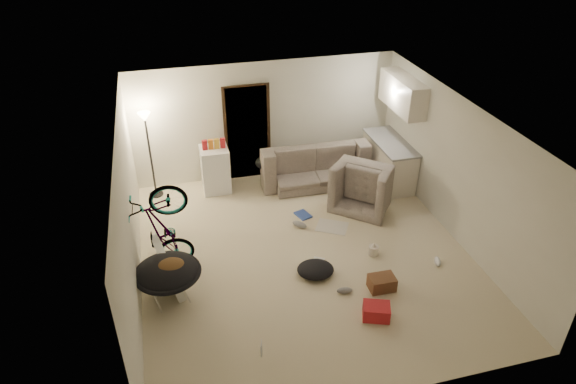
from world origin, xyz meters
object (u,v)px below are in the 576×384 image
object	(u,v)px
armchair	(367,187)
floor_lamp	(148,137)
tv_box	(168,267)
drink_case_b	(376,311)
bicycle	(166,247)
kitchen_counter	(389,162)
mini_fridge	(215,169)
juicer	(374,250)
saucer_chair	(168,277)
sofa	(312,166)
drink_case_a	(382,283)

from	to	relation	value
armchair	floor_lamp	bearing A→B (deg)	22.73
tv_box	drink_case_b	xyz separation A→B (m)	(2.90, -1.53, -0.22)
armchair	bicycle	xyz separation A→B (m)	(-3.96, -1.12, 0.09)
kitchen_counter	mini_fridge	xyz separation A→B (m)	(-3.59, 0.55, 0.03)
drink_case_b	juicer	xyz separation A→B (m)	(0.55, 1.40, -0.01)
bicycle	juicer	size ratio (longest dim) A/B	6.96
kitchen_counter	saucer_chair	size ratio (longest dim) A/B	1.49
floor_lamp	drink_case_b	size ratio (longest dim) A/B	4.62
saucer_chair	tv_box	xyz separation A→B (m)	(0.00, 0.36, -0.09)
drink_case_b	juicer	bearing A→B (deg)	89.20
sofa	tv_box	bearing A→B (deg)	41.22
sofa	drink_case_b	bearing A→B (deg)	87.70
mini_fridge	tv_box	size ratio (longest dim) A/B	0.93
sofa	mini_fridge	size ratio (longest dim) A/B	2.40
mini_fridge	armchair	bearing A→B (deg)	-23.19
mini_fridge	juicer	bearing A→B (deg)	-50.42
floor_lamp	juicer	bearing A→B (deg)	-39.90
saucer_chair	drink_case_b	xyz separation A→B (m)	(2.90, -1.17, -0.31)
sofa	bicycle	size ratio (longest dim) A/B	1.32
tv_box	juicer	distance (m)	3.46
floor_lamp	saucer_chair	size ratio (longest dim) A/B	1.80
bicycle	saucer_chair	xyz separation A→B (m)	(0.00, -0.72, -0.03)
floor_lamp	bicycle	world-z (taller)	floor_lamp
mini_fridge	saucer_chair	bearing A→B (deg)	-109.48
kitchen_counter	drink_case_b	xyz separation A→B (m)	(-1.83, -3.71, -0.33)
armchair	kitchen_counter	bearing A→B (deg)	-96.80
armchair	drink_case_b	bearing A→B (deg)	111.79
saucer_chair	tv_box	size ratio (longest dim) A/B	0.99
floor_lamp	saucer_chair	distance (m)	3.31
kitchen_counter	juicer	distance (m)	2.67
kitchen_counter	armchair	distance (m)	1.05
bicycle	tv_box	distance (m)	0.39
floor_lamp	drink_case_b	xyz separation A→B (m)	(3.00, -4.36, -1.19)
mini_fridge	tv_box	world-z (taller)	mini_fridge
sofa	saucer_chair	size ratio (longest dim) A/B	2.26
saucer_chair	drink_case_b	world-z (taller)	saucer_chair
sofa	tv_box	world-z (taller)	tv_box
kitchen_counter	drink_case_a	size ratio (longest dim) A/B	3.72
sofa	mini_fridge	distance (m)	2.06
bicycle	tv_box	xyz separation A→B (m)	(0.00, -0.37, -0.12)
mini_fridge	drink_case_b	world-z (taller)	mini_fridge
drink_case_b	floor_lamp	bearing A→B (deg)	145.07
mini_fridge	drink_case_b	xyz separation A→B (m)	(1.76, -4.26, -0.36)
mini_fridge	drink_case_b	distance (m)	4.63
kitchen_counter	drink_case_b	bearing A→B (deg)	-116.25
floor_lamp	juicer	distance (m)	4.78
armchair	mini_fridge	world-z (taller)	mini_fridge
tv_box	drink_case_a	bearing A→B (deg)	-27.66
tv_box	juicer	world-z (taller)	tv_box
sofa	drink_case_b	distance (m)	4.18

